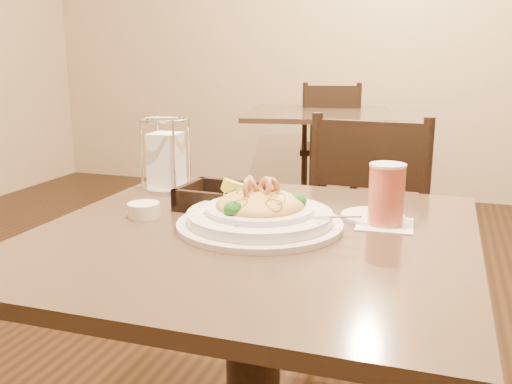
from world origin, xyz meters
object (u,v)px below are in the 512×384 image
(main_table, at_px, (253,336))
(background_table, at_px, (319,149))
(side_plate, at_px, (373,216))
(bread_basket, at_px, (222,200))
(butter_ramekin, at_px, (144,210))
(pasta_bowl, at_px, (260,213))
(napkin_caddy, at_px, (166,159))
(dining_chair_far, at_px, (330,143))
(drink_glass, at_px, (386,195))
(dining_chair_near, at_px, (373,232))

(main_table, distance_m, background_table, 2.54)
(main_table, relative_size, side_plate, 6.39)
(bread_basket, distance_m, butter_ramekin, 0.19)
(background_table, distance_m, side_plate, 2.43)
(background_table, distance_m, pasta_bowl, 2.53)
(main_table, distance_m, napkin_caddy, 0.55)
(dining_chair_far, relative_size, side_plate, 6.61)
(background_table, relative_size, drink_glass, 7.72)
(main_table, distance_m, dining_chair_near, 0.93)
(main_table, bearing_deg, napkin_caddy, 140.30)
(dining_chair_near, xyz_separation_m, drink_glass, (0.11, -0.78, 0.33))
(main_table, xyz_separation_m, side_plate, (0.23, 0.18, 0.25))
(pasta_bowl, bearing_deg, background_table, 99.20)
(main_table, xyz_separation_m, butter_ramekin, (-0.27, 0.03, 0.26))
(butter_ramekin, bearing_deg, drink_glass, 11.35)
(dining_chair_far, distance_m, butter_ramekin, 2.89)
(pasta_bowl, height_order, napkin_caddy, napkin_caddy)
(drink_glass, relative_size, bread_basket, 0.68)
(main_table, height_order, butter_ramekin, butter_ramekin)
(dining_chair_far, height_order, drink_glass, dining_chair_far)
(napkin_caddy, distance_m, butter_ramekin, 0.28)
(drink_glass, distance_m, bread_basket, 0.39)
(bread_basket, height_order, side_plate, bread_basket)
(pasta_bowl, height_order, butter_ramekin, pasta_bowl)
(main_table, height_order, background_table, same)
(dining_chair_near, xyz_separation_m, pasta_bowl, (-0.14, -0.88, 0.29))
(napkin_caddy, bearing_deg, butter_ramekin, -74.19)
(pasta_bowl, height_order, drink_glass, drink_glass)
(dining_chair_near, distance_m, side_plate, 0.79)
(background_table, xyz_separation_m, pasta_bowl, (0.40, -2.48, 0.27))
(pasta_bowl, distance_m, butter_ramekin, 0.28)
(pasta_bowl, xyz_separation_m, napkin_caddy, (-0.35, 0.26, 0.05))
(dining_chair_near, distance_m, bread_basket, 0.86)
(background_table, xyz_separation_m, butter_ramekin, (0.13, -2.49, 0.26))
(pasta_bowl, distance_m, napkin_caddy, 0.44)
(butter_ramekin, bearing_deg, bread_basket, 43.21)
(napkin_caddy, bearing_deg, side_plate, -10.82)
(bread_basket, bearing_deg, main_table, -49.80)
(background_table, distance_m, drink_glass, 2.49)
(napkin_caddy, distance_m, side_plate, 0.59)
(main_table, bearing_deg, dining_chair_far, 97.83)
(dining_chair_near, bearing_deg, background_table, -67.78)
(side_plate, bearing_deg, bread_basket, -176.56)
(background_table, distance_m, bread_basket, 2.39)
(bread_basket, bearing_deg, napkin_caddy, 148.53)
(napkin_caddy, xyz_separation_m, side_plate, (0.57, -0.11, -0.08))
(side_plate, height_order, butter_ramekin, butter_ramekin)
(main_table, xyz_separation_m, pasta_bowl, (0.00, 0.03, 0.27))
(drink_glass, bearing_deg, side_plate, 124.65)
(pasta_bowl, bearing_deg, bread_basket, 137.30)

